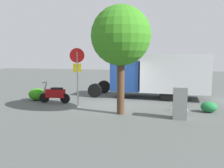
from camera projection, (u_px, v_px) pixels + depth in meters
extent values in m
plane|color=#4A4F4C|center=(114.00, 105.00, 13.28)|extent=(60.00, 60.00, 0.00)
cylinder|color=black|center=(169.00, 89.00, 16.09)|extent=(0.90, 0.27, 0.90)
cylinder|color=black|center=(167.00, 94.00, 14.28)|extent=(0.90, 0.27, 0.90)
cylinder|color=black|center=(104.00, 87.00, 17.33)|extent=(0.90, 0.27, 0.90)
cylinder|color=black|center=(95.00, 90.00, 15.52)|extent=(0.90, 0.27, 0.90)
cube|color=white|center=(175.00, 73.00, 14.93)|extent=(4.11, 2.28, 2.34)
cube|color=navy|center=(127.00, 75.00, 15.78)|extent=(1.84, 2.14, 1.90)
cube|color=black|center=(128.00, 66.00, 15.71)|extent=(1.86, 1.98, 0.60)
cylinder|color=black|center=(44.00, 98.00, 13.83)|extent=(0.57, 0.14, 0.56)
cylinder|color=black|center=(65.00, 99.00, 13.61)|extent=(0.57, 0.14, 0.56)
cube|color=maroon|center=(55.00, 93.00, 13.68)|extent=(1.12, 0.41, 0.48)
cube|color=black|center=(57.00, 89.00, 13.63)|extent=(0.66, 0.33, 0.12)
cylinder|color=slate|center=(45.00, 88.00, 13.76)|extent=(0.29, 0.09, 0.69)
cylinder|color=black|center=(45.00, 82.00, 13.71)|extent=(0.08, 0.55, 0.04)
cylinder|color=#9E9EA3|center=(78.00, 80.00, 12.58)|extent=(0.08, 0.08, 2.90)
cylinder|color=red|center=(77.00, 55.00, 12.41)|extent=(0.71, 0.32, 0.76)
cube|color=yellow|center=(77.00, 68.00, 12.49)|extent=(0.33, 0.33, 0.44)
cylinder|color=#47301E|center=(121.00, 86.00, 11.09)|extent=(0.35, 0.35, 2.65)
sphere|color=#30761A|center=(121.00, 36.00, 10.81)|extent=(2.72, 2.72, 2.72)
cube|color=slate|center=(180.00, 103.00, 10.31)|extent=(0.59, 0.55, 1.39)
torus|color=#B7B7BC|center=(179.00, 111.00, 11.81)|extent=(0.85, 0.11, 0.85)
ellipsoid|color=#1E7038|center=(209.00, 107.00, 11.52)|extent=(0.76, 0.62, 0.52)
ellipsoid|color=#2E8517|center=(37.00, 94.00, 14.54)|extent=(1.06, 0.87, 0.72)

